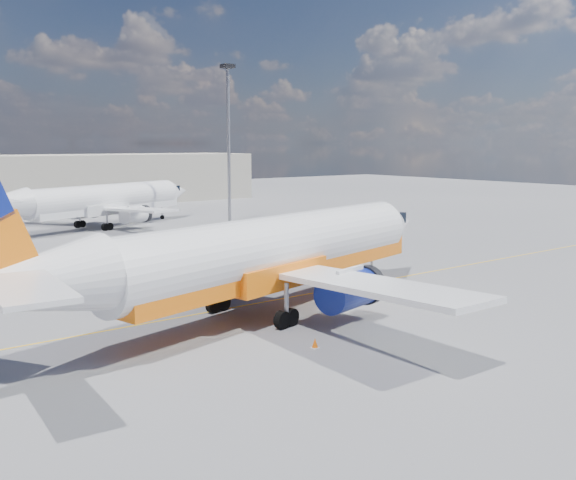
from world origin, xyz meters
TOP-DOWN VIEW (x-y plane):
  - ground at (0.00, 0.00)m, footprint 240.00×240.00m
  - taxi_line at (0.00, 3.00)m, footprint 70.00×0.15m
  - terminal_main at (5.00, 75.00)m, footprint 70.00×14.00m
  - main_jet at (-5.03, 0.49)m, footprint 36.08×27.61m
  - second_jet at (1.93, 43.52)m, footprint 31.78×24.05m
  - traffic_cone at (-6.46, -5.93)m, footprint 0.35×0.35m
  - floodlight_mast at (17.35, 39.55)m, footprint 1.41×1.41m

SIDE VIEW (x-z plane):
  - ground at x=0.00m, z-range 0.00..0.00m
  - taxi_line at x=0.00m, z-range 0.00..0.01m
  - traffic_cone at x=-6.46m, z-range -0.01..0.49m
  - second_jet at x=1.93m, z-range -1.62..8.09m
  - main_jet at x=-5.03m, z-range -1.82..9.08m
  - terminal_main at x=5.00m, z-range 0.00..8.00m
  - floodlight_mast at x=17.35m, z-range 1.93..21.31m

